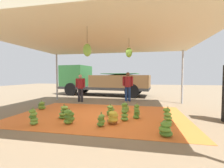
# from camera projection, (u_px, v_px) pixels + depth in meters

# --- Properties ---
(ground_plane) EXTENTS (40.00, 40.00, 0.00)m
(ground_plane) POSITION_uv_depth(u_px,v_px,m) (114.00, 102.00, 8.94)
(ground_plane) COLOR #7F6B51
(tarp_orange) EXTENTS (6.46, 4.20, 0.01)m
(tarp_orange) POSITION_uv_depth(u_px,v_px,m) (100.00, 115.00, 5.99)
(tarp_orange) COLOR orange
(tarp_orange) RESTS_ON ground
(tent_canopy) EXTENTS (8.00, 7.00, 3.00)m
(tent_canopy) POSITION_uv_depth(u_px,v_px,m) (99.00, 39.00, 5.75)
(tent_canopy) COLOR #9EA0A5
(tent_canopy) RESTS_ON ground
(banana_bunch_0) EXTENTS (0.37, 0.38, 0.42)m
(banana_bunch_0) POSITION_uv_depth(u_px,v_px,m) (125.00, 116.00, 5.21)
(banana_bunch_0) COLOR #6B9E38
(banana_bunch_0) RESTS_ON tarp_orange
(banana_bunch_1) EXTENTS (0.42, 0.43, 0.51)m
(banana_bunch_1) POSITION_uv_depth(u_px,v_px,m) (64.00, 113.00, 5.46)
(banana_bunch_1) COLOR #518428
(banana_bunch_1) RESTS_ON tarp_orange
(banana_bunch_2) EXTENTS (0.46, 0.46, 0.42)m
(banana_bunch_2) POSITION_uv_depth(u_px,v_px,m) (166.00, 129.00, 3.83)
(banana_bunch_2) COLOR #477523
(banana_bunch_2) RESTS_ON tarp_orange
(banana_bunch_3) EXTENTS (0.41, 0.41, 0.44)m
(banana_bunch_3) POSITION_uv_depth(u_px,v_px,m) (125.00, 108.00, 6.45)
(banana_bunch_3) COLOR #75A83D
(banana_bunch_3) RESTS_ON tarp_orange
(banana_bunch_4) EXTENTS (0.37, 0.39, 0.46)m
(banana_bunch_4) POSITION_uv_depth(u_px,v_px,m) (111.00, 111.00, 5.82)
(banana_bunch_4) COLOR #60932D
(banana_bunch_4) RESTS_ON tarp_orange
(banana_bunch_5) EXTENTS (0.30, 0.33, 0.56)m
(banana_bunch_5) POSITION_uv_depth(u_px,v_px,m) (137.00, 112.00, 5.47)
(banana_bunch_5) COLOR #518428
(banana_bunch_5) RESTS_ON tarp_orange
(banana_bunch_6) EXTENTS (0.40, 0.40, 0.55)m
(banana_bunch_6) POSITION_uv_depth(u_px,v_px,m) (168.00, 117.00, 4.85)
(banana_bunch_6) COLOR #60932D
(banana_bunch_6) RESTS_ON tarp_orange
(banana_bunch_7) EXTENTS (0.49, 0.50, 0.45)m
(banana_bunch_7) POSITION_uv_depth(u_px,v_px,m) (113.00, 118.00, 4.85)
(banana_bunch_7) COLOR #996628
(banana_bunch_7) RESTS_ON tarp_orange
(banana_bunch_8) EXTENTS (0.46, 0.42, 0.48)m
(banana_bunch_8) POSITION_uv_depth(u_px,v_px,m) (69.00, 117.00, 4.84)
(banana_bunch_8) COLOR #60932D
(banana_bunch_8) RESTS_ON tarp_orange
(banana_bunch_9) EXTENTS (0.34, 0.31, 0.55)m
(banana_bunch_9) POSITION_uv_depth(u_px,v_px,m) (33.00, 117.00, 4.75)
(banana_bunch_9) COLOR #6B9E38
(banana_bunch_9) RESTS_ON tarp_orange
(banana_bunch_10) EXTENTS (0.30, 0.31, 0.43)m
(banana_bunch_10) POSITION_uv_depth(u_px,v_px,m) (101.00, 121.00, 4.60)
(banana_bunch_10) COLOR #518428
(banana_bunch_10) RESTS_ON tarp_orange
(banana_bunch_11) EXTENTS (0.41, 0.40, 0.41)m
(banana_bunch_11) POSITION_uv_depth(u_px,v_px,m) (42.00, 106.00, 6.97)
(banana_bunch_11) COLOR #60932D
(banana_bunch_11) RESTS_ON tarp_orange
(cargo_truck_main) EXTENTS (7.31, 3.10, 2.40)m
(cargo_truck_main) POSITION_uv_depth(u_px,v_px,m) (100.00, 80.00, 12.37)
(cargo_truck_main) COLOR #2D2D2D
(cargo_truck_main) RESTS_ON ground
(worker_0) EXTENTS (0.65, 0.40, 1.77)m
(worker_0) POSITION_uv_depth(u_px,v_px,m) (128.00, 84.00, 9.32)
(worker_0) COLOR navy
(worker_0) RESTS_ON ground
(worker_1) EXTENTS (0.60, 0.36, 1.63)m
(worker_1) POSITION_uv_depth(u_px,v_px,m) (80.00, 86.00, 9.11)
(worker_1) COLOR #26262D
(worker_1) RESTS_ON ground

